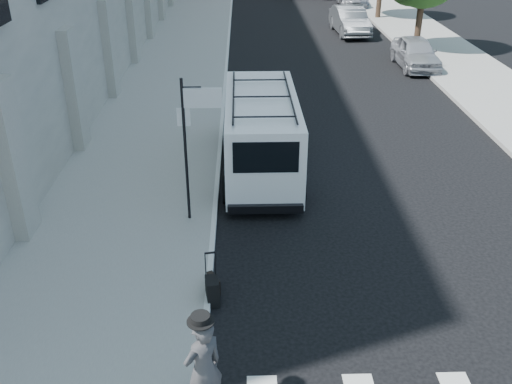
{
  "coord_description": "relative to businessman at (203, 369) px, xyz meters",
  "views": [
    {
      "loc": [
        -1.27,
        -8.95,
        7.17
      ],
      "look_at": [
        -0.99,
        2.31,
        1.3
      ],
      "focal_mm": 40.0,
      "sensor_mm": 36.0,
      "label": 1
    }
  ],
  "objects": [
    {
      "name": "ground",
      "position": [
        1.9,
        2.62,
        -0.9
      ],
      "size": [
        120.0,
        120.0,
        0.0
      ],
      "primitive_type": "plane",
      "color": "black",
      "rests_on": "ground"
    },
    {
      "name": "sidewalk_left",
      "position": [
        -2.35,
        18.62,
        -0.82
      ],
      "size": [
        4.5,
        48.0,
        0.15
      ],
      "primitive_type": "cube",
      "color": "gray",
      "rests_on": "ground"
    },
    {
      "name": "sidewalk_right",
      "position": [
        10.9,
        22.62,
        -0.82
      ],
      "size": [
        4.0,
        56.0,
        0.15
      ],
      "primitive_type": "cube",
      "color": "gray",
      "rests_on": "ground"
    },
    {
      "name": "sign_pole",
      "position": [
        -0.46,
        5.82,
        1.75
      ],
      "size": [
        1.03,
        0.07,
        3.5
      ],
      "color": "black",
      "rests_on": "sidewalk_left"
    },
    {
      "name": "businessman",
      "position": [
        0.0,
        0.0,
        0.0
      ],
      "size": [
        0.78,
        0.74,
        1.8
      ],
      "primitive_type": "imported",
      "rotation": [
        0.0,
        0.0,
        3.79
      ],
      "color": "#3A393C",
      "rests_on": "ground"
    },
    {
      "name": "briefcase",
      "position": [
        0.0,
        3.09,
        -0.73
      ],
      "size": [
        0.29,
        0.45,
        0.34
      ],
      "primitive_type": "cube",
      "rotation": [
        0.0,
        0.0,
        0.44
      ],
      "color": "black",
      "rests_on": "ground"
    },
    {
      "name": "suitcase",
      "position": [
        -0.0,
        2.68,
        -0.61
      ],
      "size": [
        0.31,
        0.43,
        1.09
      ],
      "rotation": [
        0.0,
        0.0,
        0.17
      ],
      "color": "black",
      "rests_on": "ground"
    },
    {
      "name": "cargo_van",
      "position": [
        1.16,
        8.84,
        0.28
      ],
      "size": [
        2.17,
        6.03,
        2.27
      ],
      "rotation": [
        0.0,
        0.0,
        0.0
      ],
      "color": "white",
      "rests_on": "ground"
    },
    {
      "name": "parked_car_a",
      "position": [
        8.7,
        19.91,
        -0.2
      ],
      "size": [
        1.66,
        4.1,
        1.4
      ],
      "primitive_type": "imported",
      "rotation": [
        0.0,
        0.0,
        -0.0
      ],
      "color": "#9C9DA3",
      "rests_on": "ground"
    },
    {
      "name": "parked_car_b",
      "position": [
        6.9,
        27.31,
        -0.14
      ],
      "size": [
        1.85,
        4.7,
        1.52
      ],
      "primitive_type": "imported",
      "rotation": [
        0.0,
        0.0,
        0.05
      ],
      "color": "#525659",
      "rests_on": "ground"
    }
  ]
}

